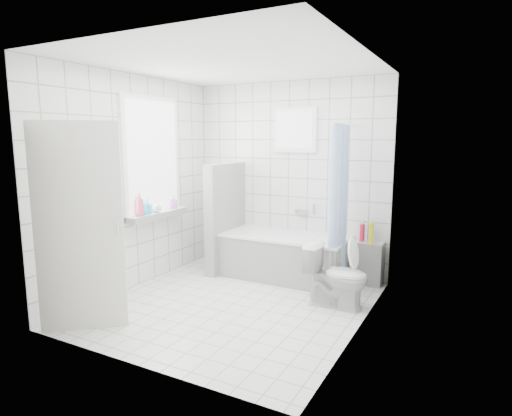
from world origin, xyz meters
The scene contains 19 objects.
ground centered at (0.00, 0.00, 0.00)m, with size 3.00×3.00×0.00m, color white.
ceiling centered at (0.00, 0.00, 2.60)m, with size 3.00×3.00×0.00m, color white.
wall_back centered at (0.00, 1.50, 1.30)m, with size 2.80×0.02×2.60m, color white.
wall_front centered at (0.00, -1.50, 1.30)m, with size 2.80×0.02×2.60m, color white.
wall_left centered at (-1.40, 0.00, 1.30)m, with size 0.02×3.00×2.60m, color white.
wall_right centered at (1.40, 0.00, 1.30)m, with size 0.02×3.00×2.60m, color white.
window_left centered at (-1.35, 0.30, 1.60)m, with size 0.01×0.90×1.40m, color white.
window_back centered at (0.10, 1.46, 1.95)m, with size 0.50×0.01×0.50m, color white.
window_sill centered at (-1.31, 0.30, 0.86)m, with size 0.18×1.02×0.08m, color white.
door centered at (-0.95, -1.22, 1.00)m, with size 0.04×0.80×2.00m, color silver.
bathtub centered at (0.12, 1.12, 0.29)m, with size 1.65×0.77×0.58m.
partition_wall centered at (-0.76, 1.07, 0.75)m, with size 0.15×0.85×1.50m, color white.
tiled_ledge centered at (1.15, 1.38, 0.28)m, with size 0.40×0.24×0.55m, color white.
toilet centered at (1.03, 0.48, 0.35)m, with size 0.39×0.68×0.69m, color white.
curtain_rod centered at (0.89, 1.10, 2.00)m, with size 0.02×0.02×0.80m, color silver.
shower_curtain centered at (0.89, 0.97, 1.10)m, with size 0.14×0.48×1.78m, color #4984D8, non-canonical shape.
tub_faucet centered at (0.22, 1.46, 0.85)m, with size 0.18×0.06×0.06m, color silver.
sill_bottles centered at (-1.30, 0.16, 1.01)m, with size 0.17×0.80×0.30m.
ledge_bottles centered at (1.15, 1.35, 0.67)m, with size 0.19×0.14×0.27m.
Camera 1 is at (2.36, -3.91, 1.83)m, focal length 30.00 mm.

